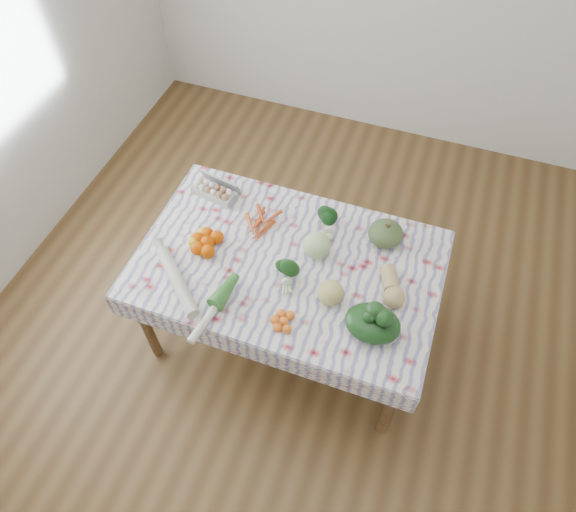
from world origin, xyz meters
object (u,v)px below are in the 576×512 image
at_px(dining_table, 288,271).
at_px(kabocha_squash, 386,233).
at_px(egg_carton, 213,192).
at_px(cabbage, 317,245).
at_px(grapefruit, 331,293).
at_px(butternut_squash, 392,286).

distance_m(dining_table, kabocha_squash, 0.59).
relative_size(egg_carton, cabbage, 1.76).
bearing_deg(grapefruit, cabbage, 121.11).
distance_m(kabocha_squash, grapefruit, 0.51).
relative_size(dining_table, butternut_squash, 6.59).
distance_m(egg_carton, grapefruit, 1.00).
bearing_deg(dining_table, butternut_squash, 0.05).
relative_size(egg_carton, butternut_squash, 1.11).
height_order(dining_table, egg_carton, egg_carton).
height_order(dining_table, kabocha_squash, kabocha_squash).
bearing_deg(egg_carton, grapefruit, -17.98).
bearing_deg(egg_carton, cabbage, -5.98).
bearing_deg(dining_table, grapefruit, -28.23).
distance_m(egg_carton, butternut_squash, 1.21).
distance_m(kabocha_squash, cabbage, 0.40).
bearing_deg(butternut_squash, grapefruit, -173.88).
bearing_deg(kabocha_squash, dining_table, -144.76).
xyz_separation_m(egg_carton, cabbage, (0.72, -0.21, 0.04)).
bearing_deg(egg_carton, dining_table, -17.97).
height_order(dining_table, grapefruit, grapefruit).
bearing_deg(grapefruit, dining_table, 151.77).
bearing_deg(kabocha_squash, grapefruit, -110.03).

